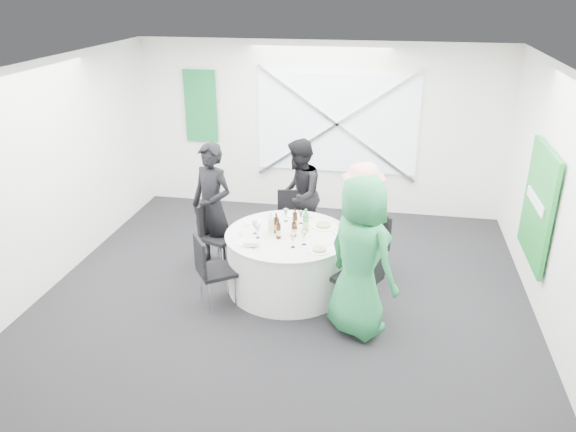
% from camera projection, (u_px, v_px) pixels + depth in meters
% --- Properties ---
extents(floor, '(6.00, 6.00, 0.00)m').
position_uv_depth(floor, '(285.00, 295.00, 7.05)').
color(floor, black).
rests_on(floor, ground).
extents(ceiling, '(6.00, 6.00, 0.00)m').
position_uv_depth(ceiling, '(285.00, 68.00, 5.96)').
color(ceiling, white).
rests_on(ceiling, wall_back).
extents(wall_back, '(6.00, 0.00, 6.00)m').
position_uv_depth(wall_back, '(319.00, 128.00, 9.22)').
color(wall_back, white).
rests_on(wall_back, floor).
extents(wall_front, '(6.00, 0.00, 6.00)m').
position_uv_depth(wall_front, '(202.00, 343.00, 3.79)').
color(wall_front, white).
rests_on(wall_front, floor).
extents(wall_left, '(0.00, 6.00, 6.00)m').
position_uv_depth(wall_left, '(49.00, 176.00, 7.01)').
color(wall_left, white).
rests_on(wall_left, floor).
extents(wall_right, '(0.00, 6.00, 6.00)m').
position_uv_depth(wall_right, '(560.00, 209.00, 6.00)').
color(wall_right, white).
rests_on(wall_right, floor).
extents(window_panel, '(2.60, 0.03, 1.60)m').
position_uv_depth(window_panel, '(337.00, 124.00, 9.10)').
color(window_panel, silver).
rests_on(window_panel, wall_back).
extents(window_brace_a, '(2.63, 0.05, 1.84)m').
position_uv_depth(window_brace_a, '(337.00, 124.00, 9.06)').
color(window_brace_a, silver).
rests_on(window_brace_a, window_panel).
extents(window_brace_b, '(2.63, 0.05, 1.84)m').
position_uv_depth(window_brace_b, '(337.00, 124.00, 9.06)').
color(window_brace_b, silver).
rests_on(window_brace_b, window_panel).
extents(green_banner, '(0.55, 0.04, 1.20)m').
position_uv_depth(green_banner, '(201.00, 106.00, 9.40)').
color(green_banner, '#14682E').
rests_on(green_banner, wall_back).
extents(green_sign, '(0.05, 1.20, 1.40)m').
position_uv_depth(green_sign, '(538.00, 205.00, 6.64)').
color(green_sign, '#17832C').
rests_on(green_sign, wall_right).
extents(banquet_table, '(1.56, 1.56, 0.76)m').
position_uv_depth(banquet_table, '(288.00, 261.00, 7.09)').
color(banquet_table, silver).
rests_on(banquet_table, floor).
extents(chair_back, '(0.46, 0.46, 0.88)m').
position_uv_depth(chair_back, '(290.00, 217.00, 8.07)').
color(chair_back, black).
rests_on(chair_back, floor).
extents(chair_back_left, '(0.53, 0.53, 0.90)m').
position_uv_depth(chair_back_left, '(214.00, 230.00, 7.59)').
color(chair_back_left, black).
rests_on(chair_back_left, floor).
extents(chair_back_right, '(0.52, 0.52, 0.84)m').
position_uv_depth(chair_back_right, '(376.00, 239.00, 7.42)').
color(chair_back_right, black).
rests_on(chair_back_right, floor).
extents(chair_front_right, '(0.62, 0.62, 1.01)m').
position_uv_depth(chair_front_right, '(364.00, 273.00, 6.37)').
color(chair_front_right, black).
rests_on(chair_front_right, floor).
extents(chair_front_left, '(0.58, 0.57, 0.91)m').
position_uv_depth(chair_front_left, '(210.00, 266.00, 6.64)').
color(chair_front_left, black).
rests_on(chair_front_left, floor).
extents(person_man_back_left, '(0.74, 0.62, 1.73)m').
position_uv_depth(person_man_back_left, '(212.00, 206.00, 7.51)').
color(person_man_back_left, black).
rests_on(person_man_back_left, floor).
extents(person_man_back, '(0.48, 0.81, 1.63)m').
position_uv_depth(person_man_back, '(299.00, 195.00, 8.04)').
color(person_man_back, black).
rests_on(person_man_back, floor).
extents(person_woman_pink, '(1.08, 0.95, 1.54)m').
position_uv_depth(person_woman_pink, '(362.00, 219.00, 7.33)').
color(person_woman_pink, pink).
rests_on(person_woman_pink, floor).
extents(person_woman_green, '(1.06, 1.02, 1.84)m').
position_uv_depth(person_woman_green, '(361.00, 257.00, 6.02)').
color(person_woman_green, '#238246').
rests_on(person_woman_green, floor).
extents(plate_back, '(0.24, 0.24, 0.01)m').
position_uv_depth(plate_back, '(295.00, 215.00, 7.48)').
color(plate_back, white).
rests_on(plate_back, banquet_table).
extents(plate_back_left, '(0.26, 0.26, 0.01)m').
position_uv_depth(plate_back_left, '(252.00, 221.00, 7.29)').
color(plate_back_left, white).
rests_on(plate_back_left, banquet_table).
extents(plate_back_right, '(0.30, 0.30, 0.04)m').
position_uv_depth(plate_back_right, '(324.00, 226.00, 7.13)').
color(plate_back_right, white).
rests_on(plate_back_right, banquet_table).
extents(plate_front_right, '(0.25, 0.25, 0.04)m').
position_uv_depth(plate_front_right, '(319.00, 250.00, 6.49)').
color(plate_front_right, white).
rests_on(plate_front_right, banquet_table).
extents(plate_front_left, '(0.26, 0.26, 0.01)m').
position_uv_depth(plate_front_left, '(248.00, 242.00, 6.70)').
color(plate_front_left, white).
rests_on(plate_front_left, banquet_table).
extents(napkin, '(0.19, 0.13, 0.05)m').
position_uv_depth(napkin, '(251.00, 243.00, 6.61)').
color(napkin, silver).
rests_on(napkin, plate_front_left).
extents(beer_bottle_a, '(0.06, 0.06, 0.26)m').
position_uv_depth(beer_bottle_a, '(276.00, 225.00, 6.93)').
color(beer_bottle_a, '#381C0A').
rests_on(beer_bottle_a, banquet_table).
extents(beer_bottle_b, '(0.06, 0.06, 0.28)m').
position_uv_depth(beer_bottle_b, '(295.00, 221.00, 7.03)').
color(beer_bottle_b, '#381C0A').
rests_on(beer_bottle_b, banquet_table).
extents(beer_bottle_c, '(0.06, 0.06, 0.24)m').
position_uv_depth(beer_bottle_c, '(294.00, 230.00, 6.84)').
color(beer_bottle_c, '#381C0A').
rests_on(beer_bottle_c, banquet_table).
extents(beer_bottle_d, '(0.06, 0.06, 0.26)m').
position_uv_depth(beer_bottle_d, '(278.00, 231.00, 6.78)').
color(beer_bottle_d, '#381C0A').
rests_on(beer_bottle_d, banquet_table).
extents(green_water_bottle, '(0.08, 0.08, 0.30)m').
position_uv_depth(green_water_bottle, '(306.00, 223.00, 6.96)').
color(green_water_bottle, '#3B9A51').
rests_on(green_water_bottle, banquet_table).
extents(clear_water_bottle, '(0.08, 0.08, 0.28)m').
position_uv_depth(clear_water_bottle, '(271.00, 226.00, 6.89)').
color(clear_water_bottle, silver).
rests_on(clear_water_bottle, banquet_table).
extents(wine_glass_a, '(0.07, 0.07, 0.17)m').
position_uv_depth(wine_glass_a, '(293.00, 238.00, 6.54)').
color(wine_glass_a, white).
rests_on(wine_glass_a, banquet_table).
extents(wine_glass_b, '(0.07, 0.07, 0.17)m').
position_uv_depth(wine_glass_b, '(257.00, 228.00, 6.78)').
color(wine_glass_b, white).
rests_on(wine_glass_b, banquet_table).
extents(wine_glass_c, '(0.07, 0.07, 0.17)m').
position_uv_depth(wine_glass_c, '(301.00, 214.00, 7.19)').
color(wine_glass_c, white).
rests_on(wine_glass_c, banquet_table).
extents(wine_glass_d, '(0.07, 0.07, 0.17)m').
position_uv_depth(wine_glass_d, '(255.00, 224.00, 6.90)').
color(wine_glass_d, white).
rests_on(wine_glass_d, banquet_table).
extents(wine_glass_e, '(0.07, 0.07, 0.17)m').
position_uv_depth(wine_glass_e, '(286.00, 212.00, 7.25)').
color(wine_glass_e, white).
rests_on(wine_glass_e, banquet_table).
extents(wine_glass_f, '(0.07, 0.07, 0.17)m').
position_uv_depth(wine_glass_f, '(304.00, 235.00, 6.61)').
color(wine_glass_f, white).
rests_on(wine_glass_f, banquet_table).
extents(fork_a, '(0.10, 0.13, 0.01)m').
position_uv_depth(fork_a, '(241.00, 236.00, 6.87)').
color(fork_a, silver).
rests_on(fork_a, banquet_table).
extents(knife_a, '(0.10, 0.13, 0.01)m').
position_uv_depth(knife_a, '(252.00, 247.00, 6.58)').
color(knife_a, silver).
rests_on(knife_a, banquet_table).
extents(fork_b, '(0.09, 0.14, 0.01)m').
position_uv_depth(fork_b, '(264.00, 218.00, 7.38)').
color(fork_b, silver).
rests_on(fork_b, banquet_table).
extents(knife_b, '(0.09, 0.13, 0.01)m').
position_uv_depth(knife_b, '(248.00, 225.00, 7.17)').
color(knife_b, silver).
rests_on(knife_b, banquet_table).
extents(fork_c, '(0.15, 0.02, 0.01)m').
position_uv_depth(fork_c, '(308.00, 217.00, 7.41)').
color(fork_c, silver).
rests_on(fork_c, banquet_table).
extents(knife_c, '(0.15, 0.03, 0.01)m').
position_uv_depth(knife_c, '(287.00, 216.00, 7.47)').
color(knife_c, silver).
rests_on(knife_c, banquet_table).
extents(fork_d, '(0.08, 0.14, 0.01)m').
position_uv_depth(fork_d, '(334.00, 234.00, 6.94)').
color(fork_d, silver).
rests_on(fork_d, banquet_table).
extents(knife_d, '(0.08, 0.14, 0.01)m').
position_uv_depth(knife_d, '(326.00, 224.00, 7.22)').
color(knife_d, silver).
rests_on(knife_d, banquet_table).
extents(fork_e, '(0.10, 0.13, 0.01)m').
position_uv_depth(fork_e, '(311.00, 252.00, 6.47)').
color(fork_e, silver).
rests_on(fork_e, banquet_table).
extents(knife_e, '(0.12, 0.12, 0.01)m').
position_uv_depth(knife_e, '(327.00, 246.00, 6.61)').
color(knife_e, silver).
rests_on(knife_e, banquet_table).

